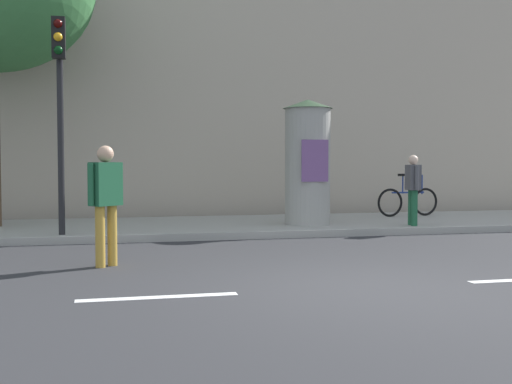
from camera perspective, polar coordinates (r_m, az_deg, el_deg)
ground_plane at (r=7.75m, az=9.31°, el=-8.58°), size 80.00×80.00×0.00m
sidewalk_curb at (r=14.40m, az=-1.38°, el=-3.08°), size 36.00×4.00×0.15m
lane_markings at (r=7.75m, az=9.31°, el=-8.55°), size 25.80×0.16×0.01m
building_backdrop at (r=19.54m, az=-4.45°, el=12.45°), size 36.00×5.00×9.69m
traffic_light at (r=12.38m, az=-17.39°, el=8.90°), size 0.24×0.45×4.04m
poster_column at (r=13.98m, az=4.71°, el=2.80°), size 1.10×1.10×2.76m
pedestrian_near_pole at (r=9.35m, az=-13.47°, el=-0.28°), size 0.50×0.47×1.76m
pedestrian_in_light_jacket at (r=14.06m, az=14.06°, el=0.62°), size 0.29×0.57×1.53m
bicycle_leaning at (r=16.51m, az=13.61°, el=-0.80°), size 1.76×0.27×1.09m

